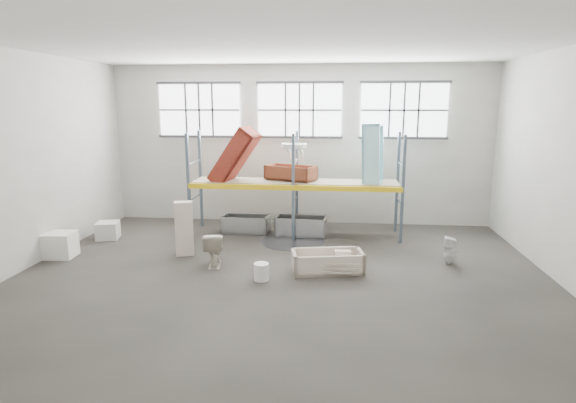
# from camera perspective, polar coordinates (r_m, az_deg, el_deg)

# --- Properties ---
(floor) EXTENTS (12.00, 10.00, 0.10)m
(floor) POSITION_cam_1_polar(r_m,az_deg,el_deg) (10.66, -0.85, -9.31)
(floor) COLOR #4A463F
(floor) RESTS_ON ground
(ceiling) EXTENTS (12.00, 10.00, 0.10)m
(ceiling) POSITION_cam_1_polar(r_m,az_deg,el_deg) (10.03, -0.94, 19.02)
(ceiling) COLOR silver
(ceiling) RESTS_ON ground
(wall_back) EXTENTS (12.00, 0.10, 5.00)m
(wall_back) POSITION_cam_1_polar(r_m,az_deg,el_deg) (15.03, 1.41, 6.88)
(wall_back) COLOR #ACABA0
(wall_back) RESTS_ON ground
(wall_front) EXTENTS (12.00, 0.10, 5.00)m
(wall_front) POSITION_cam_1_polar(r_m,az_deg,el_deg) (5.14, -7.61, -2.90)
(wall_front) COLOR beige
(wall_front) RESTS_ON ground
(wall_left) EXTENTS (0.10, 10.00, 5.00)m
(wall_left) POSITION_cam_1_polar(r_m,az_deg,el_deg) (12.31, -30.18, 4.19)
(wall_left) COLOR #BBB9AD
(wall_left) RESTS_ON ground
(window_left) EXTENTS (2.60, 0.04, 1.60)m
(window_left) POSITION_cam_1_polar(r_m,az_deg,el_deg) (15.45, -10.73, 10.90)
(window_left) COLOR white
(window_left) RESTS_ON wall_back
(window_mid) EXTENTS (2.60, 0.04, 1.60)m
(window_mid) POSITION_cam_1_polar(r_m,az_deg,el_deg) (14.86, 1.40, 11.07)
(window_mid) COLOR white
(window_mid) RESTS_ON wall_back
(window_right) EXTENTS (2.60, 0.04, 1.60)m
(window_right) POSITION_cam_1_polar(r_m,az_deg,el_deg) (14.95, 13.94, 10.74)
(window_right) COLOR white
(window_right) RESTS_ON wall_back
(rack_upright_la) EXTENTS (0.08, 0.08, 3.00)m
(rack_upright_la) POSITION_cam_1_polar(r_m,az_deg,el_deg) (13.64, -12.02, 1.88)
(rack_upright_la) COLOR slate
(rack_upright_la) RESTS_ON floor
(rack_upright_lb) EXTENTS (0.08, 0.08, 3.00)m
(rack_upright_lb) POSITION_cam_1_polar(r_m,az_deg,el_deg) (14.77, -10.60, 2.69)
(rack_upright_lb) COLOR slate
(rack_upright_lb) RESTS_ON floor
(rack_upright_ma) EXTENTS (0.08, 0.08, 3.00)m
(rack_upright_ma) POSITION_cam_1_polar(r_m,az_deg,el_deg) (13.03, 0.64, 1.69)
(rack_upright_ma) COLOR slate
(rack_upright_ma) RESTS_ON floor
(rack_upright_mb) EXTENTS (0.08, 0.08, 3.00)m
(rack_upright_mb) POSITION_cam_1_polar(r_m,az_deg,el_deg) (14.21, 1.09, 2.53)
(rack_upright_mb) COLOR slate
(rack_upright_mb) RESTS_ON floor
(rack_upright_ra) EXTENTS (0.08, 0.08, 3.00)m
(rack_upright_ra) POSITION_cam_1_polar(r_m,az_deg,el_deg) (13.11, 13.82, 1.40)
(rack_upright_ra) COLOR slate
(rack_upright_ra) RESTS_ON floor
(rack_upright_rb) EXTENTS (0.08, 0.08, 3.00)m
(rack_upright_rb) POSITION_cam_1_polar(r_m,az_deg,el_deg) (14.28, 13.18, 2.27)
(rack_upright_rb) COLOR slate
(rack_upright_rb) RESTS_ON floor
(rack_beam_front) EXTENTS (6.00, 0.10, 0.14)m
(rack_beam_front) POSITION_cam_1_polar(r_m,az_deg,el_deg) (13.03, 0.64, 1.69)
(rack_beam_front) COLOR yellow
(rack_beam_front) RESTS_ON floor
(rack_beam_back) EXTENTS (6.00, 0.10, 0.14)m
(rack_beam_back) POSITION_cam_1_polar(r_m,az_deg,el_deg) (14.21, 1.09, 2.53)
(rack_beam_back) COLOR yellow
(rack_beam_back) RESTS_ON floor
(shelf_deck) EXTENTS (5.90, 1.10, 0.03)m
(shelf_deck) POSITION_cam_1_polar(r_m,az_deg,el_deg) (13.61, 0.87, 2.46)
(shelf_deck) COLOR gray
(shelf_deck) RESTS_ON floor
(wet_patch) EXTENTS (1.80, 1.80, 0.00)m
(wet_patch) POSITION_cam_1_polar(r_m,az_deg,el_deg) (13.19, 0.54, -4.89)
(wet_patch) COLOR black
(wet_patch) RESTS_ON floor
(bathtub_beige) EXTENTS (1.73, 1.05, 0.48)m
(bathtub_beige) POSITION_cam_1_polar(r_m,az_deg,el_deg) (10.88, 4.83, -7.30)
(bathtub_beige) COLOR beige
(bathtub_beige) RESTS_ON floor
(cistern_spare) EXTENTS (0.39, 0.20, 0.36)m
(cistern_spare) POSITION_cam_1_polar(r_m,az_deg,el_deg) (11.02, 6.67, -6.86)
(cistern_spare) COLOR beige
(cistern_spare) RESTS_ON bathtub_beige
(sink_in_tub) EXTENTS (0.53, 0.53, 0.15)m
(sink_in_tub) POSITION_cam_1_polar(r_m,az_deg,el_deg) (11.06, 2.50, -7.38)
(sink_in_tub) COLOR beige
(sink_in_tub) RESTS_ON bathtub_beige
(toilet_beige) EXTENTS (0.59, 0.87, 0.82)m
(toilet_beige) POSITION_cam_1_polar(r_m,az_deg,el_deg) (11.34, -9.00, -5.70)
(toilet_beige) COLOR beige
(toilet_beige) RESTS_ON floor
(cistern_tall) EXTENTS (0.51, 0.41, 1.39)m
(cistern_tall) POSITION_cam_1_polar(r_m,az_deg,el_deg) (12.17, -12.53, -3.23)
(cistern_tall) COLOR beige
(cistern_tall) RESTS_ON floor
(toilet_white) EXTENTS (0.35, 0.34, 0.68)m
(toilet_white) POSITION_cam_1_polar(r_m,az_deg,el_deg) (11.94, 19.21, -5.66)
(toilet_white) COLOR white
(toilet_white) RESTS_ON floor
(steel_tub_left) EXTENTS (1.44, 0.75, 0.52)m
(steel_tub_left) POSITION_cam_1_polar(r_m,az_deg,el_deg) (14.10, -5.17, -2.75)
(steel_tub_left) COLOR #B8BDC1
(steel_tub_left) RESTS_ON floor
(steel_tub_right) EXTENTS (1.53, 0.78, 0.55)m
(steel_tub_right) POSITION_cam_1_polar(r_m,az_deg,el_deg) (13.77, 1.58, -2.99)
(steel_tub_right) COLOR #B4B6BC
(steel_tub_right) RESTS_ON floor
(rust_tub_flat) EXTENTS (1.60, 1.20, 0.41)m
(rust_tub_flat) POSITION_cam_1_polar(r_m,az_deg,el_deg) (13.72, 0.33, 3.55)
(rust_tub_flat) COLOR brown
(rust_tub_flat) RESTS_ON shelf_deck
(rust_tub_tilted) EXTENTS (1.56, 1.06, 1.76)m
(rust_tub_tilted) POSITION_cam_1_polar(r_m,az_deg,el_deg) (13.62, -6.50, 5.43)
(rust_tub_tilted) COLOR #9B3421
(rust_tub_tilted) RESTS_ON shelf_deck
(sink_on_shelf) EXTENTS (0.81, 0.68, 0.64)m
(sink_on_shelf) POSITION_cam_1_polar(r_m,az_deg,el_deg) (13.43, 0.74, 4.56)
(sink_on_shelf) COLOR white
(sink_on_shelf) RESTS_ON rust_tub_flat
(blue_tub_upright) EXTENTS (0.72, 0.91, 1.75)m
(blue_tub_upright) POSITION_cam_1_polar(r_m,az_deg,el_deg) (13.47, 10.29, 5.67)
(blue_tub_upright) COLOR #A6EAF7
(blue_tub_upright) RESTS_ON shelf_deck
(bucket) EXTENTS (0.39, 0.39, 0.38)m
(bucket) POSITION_cam_1_polar(r_m,az_deg,el_deg) (10.36, -3.27, -8.54)
(bucket) COLOR white
(bucket) RESTS_ON floor
(carton_near) EXTENTS (0.79, 0.70, 0.63)m
(carton_near) POSITION_cam_1_polar(r_m,az_deg,el_deg) (13.15, -26.09, -4.76)
(carton_near) COLOR white
(carton_near) RESTS_ON floor
(carton_far) EXTENTS (0.70, 0.70, 0.49)m
(carton_far) POSITION_cam_1_polar(r_m,az_deg,el_deg) (14.37, -21.10, -3.30)
(carton_far) COLOR silver
(carton_far) RESTS_ON floor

